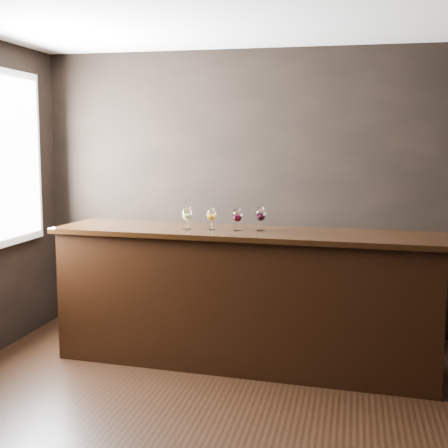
% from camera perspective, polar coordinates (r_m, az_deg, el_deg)
% --- Properties ---
extents(ground, '(5.00, 5.00, 0.00)m').
position_cam_1_polar(ground, '(4.36, 2.43, -18.18)').
color(ground, black).
rests_on(ground, ground).
extents(room_shell, '(5.02, 4.52, 2.81)m').
position_cam_1_polar(room_shell, '(4.09, -0.41, 6.37)').
color(room_shell, black).
rests_on(room_shell, ground).
extents(bar_counter, '(3.24, 0.97, 1.12)m').
position_cam_1_polar(bar_counter, '(5.33, 1.90, -7.00)').
color(bar_counter, black).
rests_on(bar_counter, ground).
extents(bar_top, '(3.35, 1.05, 0.04)m').
position_cam_1_polar(bar_top, '(5.22, 1.92, -0.83)').
color(bar_top, black).
rests_on(bar_top, bar_counter).
extents(back_bar_shelf, '(2.53, 0.40, 0.91)m').
position_cam_1_polar(back_bar_shelf, '(6.11, 6.40, -6.17)').
color(back_bar_shelf, black).
rests_on(back_bar_shelf, ground).
extents(glass_white, '(0.08, 0.08, 0.19)m').
position_cam_1_polar(glass_white, '(5.27, -3.41, 0.88)').
color(glass_white, white).
rests_on(glass_white, bar_top).
extents(glass_amber, '(0.08, 0.08, 0.18)m').
position_cam_1_polar(glass_amber, '(5.26, -1.17, 0.81)').
color(glass_amber, white).
rests_on(glass_amber, bar_top).
extents(glass_red_a, '(0.08, 0.08, 0.18)m').
position_cam_1_polar(glass_red_a, '(5.20, 1.23, 0.73)').
color(glass_red_a, white).
rests_on(glass_red_a, bar_top).
extents(glass_red_b, '(0.08, 0.08, 0.20)m').
position_cam_1_polar(glass_red_b, '(5.21, 3.38, 0.85)').
color(glass_red_b, white).
rests_on(glass_red_b, bar_top).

